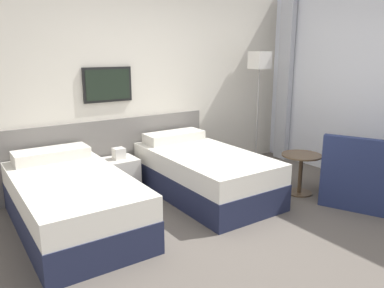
# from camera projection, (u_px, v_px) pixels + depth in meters

# --- Properties ---
(ground_plane) EXTENTS (16.00, 16.00, 0.00)m
(ground_plane) POSITION_uv_depth(u_px,v_px,m) (238.00, 230.00, 3.79)
(ground_plane) COLOR #5B544C
(wall_headboard) EXTENTS (10.00, 0.10, 2.70)m
(wall_headboard) POSITION_uv_depth(u_px,v_px,m) (142.00, 87.00, 5.07)
(wall_headboard) COLOR beige
(wall_headboard) RESTS_ON ground_plane
(bed_near_door) EXTENTS (1.03, 1.90, 0.68)m
(bed_near_door) POSITION_uv_depth(u_px,v_px,m) (72.00, 201.00, 3.79)
(bed_near_door) COLOR #1E233D
(bed_near_door) RESTS_ON ground_plane
(bed_near_window) EXTENTS (1.03, 1.90, 0.68)m
(bed_near_window) POSITION_uv_depth(u_px,v_px,m) (204.00, 173.00, 4.68)
(bed_near_window) COLOR #1E233D
(bed_near_window) RESTS_ON ground_plane
(nightstand) EXTENTS (0.42, 0.39, 0.57)m
(nightstand) POSITION_uv_depth(u_px,v_px,m) (120.00, 174.00, 4.82)
(nightstand) COLOR beige
(nightstand) RESTS_ON ground_plane
(floor_lamp) EXTENTS (0.25, 0.25, 1.76)m
(floor_lamp) POSITION_uv_depth(u_px,v_px,m) (259.00, 70.00, 5.54)
(floor_lamp) COLOR #9E9993
(floor_lamp) RESTS_ON ground_plane
(side_table) EXTENTS (0.49, 0.49, 0.51)m
(side_table) POSITION_uv_depth(u_px,v_px,m) (301.00, 166.00, 4.70)
(side_table) COLOR brown
(side_table) RESTS_ON ground_plane
(armchair) EXTENTS (1.12, 1.13, 0.85)m
(armchair) POSITION_uv_depth(u_px,v_px,m) (364.00, 181.00, 4.45)
(armchair) COLOR navy
(armchair) RESTS_ON ground_plane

